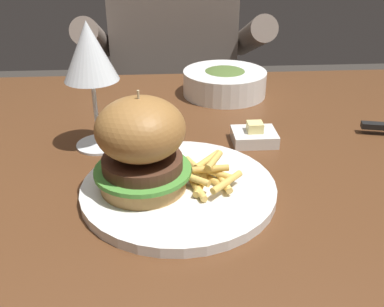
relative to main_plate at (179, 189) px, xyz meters
name	(u,v)px	position (x,y,z in m)	size (l,w,h in m)	color
dining_table	(204,208)	(0.04, 0.07, -0.09)	(1.48, 0.91, 0.74)	#56331C
main_plate	(179,189)	(0.00, 0.00, 0.00)	(0.26, 0.26, 0.01)	white
burger_sandwich	(141,145)	(-0.05, 0.00, 0.07)	(0.13, 0.13, 0.13)	#B78447
fries_pile	(208,174)	(0.04, 0.00, 0.02)	(0.09, 0.11, 0.03)	#E0B251
wine_glass	(89,55)	(-0.12, 0.15, 0.14)	(0.08, 0.08, 0.20)	silver
butter_dish	(254,136)	(0.13, 0.15, 0.00)	(0.07, 0.06, 0.04)	white
soup_bowl	(225,82)	(0.11, 0.38, 0.02)	(0.18, 0.18, 0.06)	white
diner_person	(174,101)	(0.02, 0.81, -0.18)	(0.51, 0.36, 1.18)	#282833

